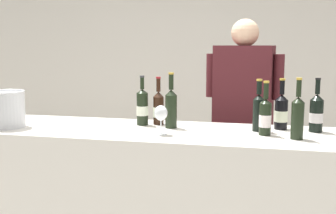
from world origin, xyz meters
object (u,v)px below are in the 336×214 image
Objects in this scene: wine_bottle_6 at (158,108)px; wine_glass at (161,114)px; wine_bottle_7 at (258,111)px; wine_bottle_3 at (316,113)px; person_server at (242,133)px; wine_bottle_1 at (142,107)px; wine_bottle_2 at (298,116)px; wine_bottle_5 at (171,107)px; wine_bottle_4 at (265,116)px; wine_bottle_8 at (281,112)px; ice_bucket at (7,109)px.

wine_bottle_6 is 0.33m from wine_glass.
wine_bottle_6 is at bearing 106.57° from wine_glass.
wine_glass is (-0.57, -0.24, -0.00)m from wine_bottle_7.
wine_bottle_7 is (-0.35, -0.06, 0.01)m from wine_bottle_3.
person_server reaches higher than wine_glass.
wine_bottle_2 is at bearing -12.22° from wine_bottle_1.
wine_bottle_4 is at bearing -7.75° from wine_bottle_5.
wine_bottle_8 is (0.70, 0.11, -0.02)m from wine_bottle_5.
wine_bottle_3 is (1.12, 0.02, -0.00)m from wine_bottle_1.
wine_bottle_7 is 1.62m from ice_bucket.
wine_bottle_4 is at bearing 12.28° from wine_glass.
wine_glass is (-0.71, -0.33, 0.01)m from wine_bottle_8.
wine_bottle_3 reaches higher than wine_bottle_4.
wine_bottle_7 is (0.76, -0.03, 0.01)m from wine_bottle_1.
wine_glass is at bearing -54.25° from wine_bottle_1.
wine_bottle_5 is at bearing -41.86° from wine_bottle_6.
wine_bottle_5 is 0.22m from wine_glass.
wine_bottle_6 is at bearing 18.56° from ice_bucket.
ice_bucket is at bearing -171.52° from wine_bottle_7.
wine_bottle_5 reaches higher than wine_bottle_8.
ice_bucket reaches higher than wine_glass.
wine_glass is at bearing -157.57° from wine_bottle_7.
wine_glass is 1.03m from ice_bucket.
wine_bottle_2 is 0.21× the size of person_server.
ice_bucket is (-1.74, -0.33, 0.01)m from wine_bottle_8.
wine_bottle_5 is at bearing 11.73° from ice_bucket.
wine_bottle_8 is at bearing 24.76° from wine_glass.
wine_bottle_5 reaches higher than ice_bucket.
wine_bottle_6 is (-1.01, 0.02, -0.00)m from wine_bottle_3.
wine_bottle_6 is 0.81m from wine_bottle_8.
ice_bucket is at bearing -175.25° from wine_bottle_4.
wine_glass is at bearing -119.46° from person_server.
wine_bottle_4 is 1.00× the size of wine_bottle_8.
wine_bottle_7 is 1.00× the size of wine_bottle_8.
wine_bottle_5 is at bearing -170.67° from wine_bottle_8.
person_server is (0.45, 0.80, -0.27)m from wine_glass.
wine_bottle_2 reaches higher than wine_bottle_6.
wine_bottle_4 reaches higher than wine_glass.
wine_glass is (-0.61, -0.13, 0.01)m from wine_bottle_4.
wine_bottle_8 is at bearing 3.72° from wine_bottle_1.
wine_bottle_1 is at bearing 177.44° from wine_bottle_7.
wine_bottle_3 is at bearing -47.27° from person_server.
ice_bucket is (-0.94, -0.32, 0.01)m from wine_bottle_6.
wine_bottle_8 is 0.60m from person_server.
wine_bottle_3 is at bearing 1.23° from wine_bottle_1.
ice_bucket is (-1.95, -0.30, 0.00)m from wine_bottle_3.
wine_bottle_8 is 1.83× the size of wine_glass.
wine_bottle_6 is at bearing 138.14° from wine_bottle_5.
wine_bottle_1 is 1.12m from wine_bottle_3.
wine_bottle_8 is 0.19× the size of person_server.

